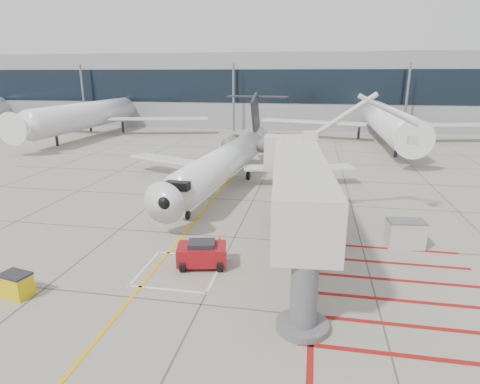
% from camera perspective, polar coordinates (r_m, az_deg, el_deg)
% --- Properties ---
extents(ground_plane, '(260.00, 260.00, 0.00)m').
position_cam_1_polar(ground_plane, '(22.58, -2.79, -10.38)').
color(ground_plane, gray).
rests_on(ground_plane, ground).
extents(regional_jet, '(26.38, 32.06, 7.90)m').
position_cam_1_polar(regional_jet, '(34.95, -3.20, 6.14)').
color(regional_jet, white).
rests_on(regional_jet, ground_plane).
extents(jet_bridge, '(10.54, 19.69, 7.60)m').
position_cam_1_polar(jet_bridge, '(22.04, 8.43, -0.56)').
color(jet_bridge, silver).
rests_on(jet_bridge, ground_plane).
extents(pushback_tug, '(2.91, 2.14, 1.54)m').
position_cam_1_polar(pushback_tug, '(22.26, -5.44, -8.65)').
color(pushback_tug, maroon).
rests_on(pushback_tug, ground_plane).
extents(spill_bin, '(1.52, 1.17, 1.17)m').
position_cam_1_polar(spill_bin, '(22.19, -29.20, -11.43)').
color(spill_bin, gold).
rests_on(spill_bin, ground_plane).
extents(baggage_cart, '(2.06, 1.46, 1.21)m').
position_cam_1_polar(baggage_cart, '(25.46, 12.34, -6.05)').
color(baggage_cart, '#545458').
rests_on(baggage_cart, ground_plane).
extents(ground_power_unit, '(2.28, 1.49, 1.70)m').
position_cam_1_polar(ground_power_unit, '(26.48, 22.44, -5.51)').
color(ground_power_unit, '#BBB8B2').
rests_on(ground_power_unit, ground_plane).
extents(cone_nose, '(0.31, 0.31, 0.43)m').
position_cam_1_polar(cone_nose, '(25.53, -2.95, -6.56)').
color(cone_nose, '#F2510C').
rests_on(cone_nose, ground_plane).
extents(cone_side, '(0.33, 0.33, 0.46)m').
position_cam_1_polar(cone_side, '(30.08, 8.18, -3.05)').
color(cone_side, '#FB5D0D').
rests_on(cone_side, ground_plane).
extents(terminal_building, '(180.00, 28.00, 14.00)m').
position_cam_1_polar(terminal_building, '(89.82, 14.19, 13.92)').
color(terminal_building, gray).
rests_on(terminal_building, ground_plane).
extents(terminal_glass_band, '(180.00, 0.10, 6.00)m').
position_cam_1_polar(terminal_glass_band, '(75.77, 14.86, 14.26)').
color(terminal_glass_band, black).
rests_on(terminal_glass_band, ground_plane).
extents(bg_aircraft_b, '(38.12, 42.36, 12.71)m').
position_cam_1_polar(bg_aircraft_b, '(75.49, -19.59, 12.61)').
color(bg_aircraft_b, silver).
rests_on(bg_aircraft_b, ground_plane).
extents(bg_aircraft_c, '(37.93, 42.15, 12.64)m').
position_cam_1_polar(bg_aircraft_c, '(66.54, 19.85, 12.17)').
color(bg_aircraft_c, silver).
rests_on(bg_aircraft_c, ground_plane).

